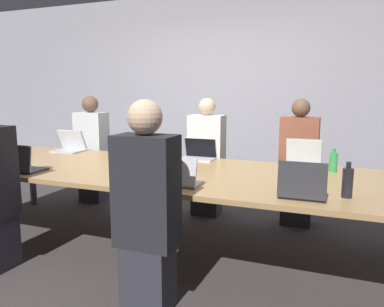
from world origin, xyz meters
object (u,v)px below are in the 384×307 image
object	(u,v)px
laptop_near_right	(302,188)
laptop_near_left	(22,164)
person_far_right	(298,165)
laptop_far_left	(70,145)
laptop_far_right	(303,159)
bottle_near_right	(348,182)
stapler	(192,170)
person_far_center	(207,159)
cup_near_left	(2,165)
bottle_near_midright	(159,169)
laptop_far_center	(199,153)
bottle_far_right	(333,162)
person_near_midright	(147,210)
person_far_left	(92,151)
laptop_near_midright	(179,177)

from	to	relation	value
laptop_near_right	laptop_near_left	world-z (taller)	laptop_near_right
person_far_right	laptop_near_right	distance (m)	1.57
laptop_near_left	laptop_far_left	bearing A→B (deg)	-71.28
laptop_far_right	bottle_near_right	bearing A→B (deg)	-68.56
stapler	person_far_center	bearing A→B (deg)	93.93
laptop_near_left	cup_near_left	world-z (taller)	laptop_near_left
bottle_near_midright	laptop_near_left	xyz separation A→B (m)	(-1.27, -0.20, -0.01)
bottle_near_right	laptop_far_center	xyz separation A→B (m)	(-1.45, 0.99, -0.04)
bottle_near_midright	bottle_far_right	bearing A→B (deg)	31.60
laptop_near_right	person_far_center	size ratio (longest dim) A/B	0.23
person_far_right	person_near_midright	size ratio (longest dim) A/B	0.98
person_far_right	stapler	bearing A→B (deg)	-127.27
laptop_far_right	person_far_left	world-z (taller)	person_far_left
bottle_near_midright	laptop_far_left	xyz separation A→B (m)	(-1.65, 0.92, -0.01)
person_far_center	stapler	bearing A→B (deg)	-78.29
person_far_right	laptop_far_center	xyz separation A→B (m)	(-0.99, -0.42, 0.14)
bottle_far_right	stapler	size ratio (longest dim) A/B	1.39
laptop_near_midright	laptop_near_right	world-z (taller)	laptop_near_right
person_near_midright	person_far_center	size ratio (longest dim) A/B	1.02
laptop_far_right	person_far_left	xyz separation A→B (m)	(-2.71, 0.40, -0.14)
person_near_midright	person_far_left	world-z (taller)	person_near_midright
laptop_near_right	laptop_far_left	size ratio (longest dim) A/B	0.90
laptop_near_left	stapler	world-z (taller)	laptop_near_left
person_near_midright	cup_near_left	size ratio (longest dim) A/B	14.73
person_near_midright	person_far_left	xyz separation A→B (m)	(-1.86, 1.98, -0.01)
person_near_midright	stapler	world-z (taller)	person_near_midright
laptop_near_right	bottle_far_right	bearing A→B (deg)	-100.57
person_far_right	laptop_far_left	xyz separation A→B (m)	(-2.64, -0.48, 0.14)
laptop_near_left	person_far_left	distance (m)	1.58
bottle_near_midright	person_far_center	distance (m)	1.37
cup_near_left	laptop_near_left	bearing A→B (deg)	-4.14
person_far_right	bottle_near_right	bearing A→B (deg)	-72.12
laptop_far_right	bottle_far_right	bearing A→B (deg)	-22.36
laptop_far_right	stapler	size ratio (longest dim) A/B	2.15
laptop_near_midright	person_near_midright	world-z (taller)	person_near_midright
bottle_near_midright	cup_near_left	xyz separation A→B (m)	(-1.53, -0.18, -0.04)
laptop_near_midright	cup_near_left	world-z (taller)	laptop_near_midright
cup_near_left	person_far_left	xyz separation A→B (m)	(-0.10, 1.51, -0.10)
bottle_far_right	person_far_center	xyz separation A→B (m)	(-1.39, 0.53, -0.16)
laptop_far_left	laptop_far_right	bearing A→B (deg)	0.48
person_far_right	bottle_far_right	size ratio (longest dim) A/B	6.43
laptop_far_left	stapler	size ratio (longest dim) A/B	2.29
laptop_near_midright	laptop_far_left	xyz separation A→B (m)	(-1.89, 1.06, 0.01)
laptop_near_left	cup_near_left	size ratio (longest dim) A/B	3.21
laptop_near_midright	bottle_near_midright	world-z (taller)	laptop_near_midright
laptop_far_center	stapler	bearing A→B (deg)	-75.72
person_near_midright	laptop_far_center	world-z (taller)	person_near_midright
person_far_right	laptop_near_left	size ratio (longest dim) A/B	4.49
person_far_left	laptop_far_left	bearing A→B (deg)	-91.59
laptop_far_center	laptop_far_right	bearing A→B (deg)	-1.96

